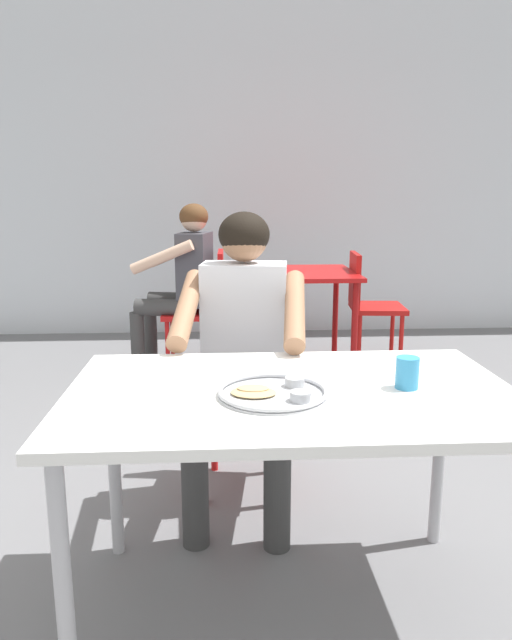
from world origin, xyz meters
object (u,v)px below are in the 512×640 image
at_px(table_foreground, 291,411).
at_px(chair_red_left, 205,303).
at_px(patron_background, 183,272).
at_px(thali_tray, 273,392).
at_px(chair_foreground, 246,377).
at_px(drinking_cup, 407,372).
at_px(table_background_red, 291,283).
at_px(diner_foreground, 243,336).
at_px(chair_red_right, 368,300).

xyz_separation_m(table_foreground, chair_red_left, (-0.32, 2.61, -0.16)).
bearing_deg(patron_background, thali_tray, -81.01).
height_order(chair_foreground, chair_red_left, chair_red_left).
relative_size(thali_tray, drinking_cup, 3.32).
bearing_deg(thali_tray, table_background_red, 82.19).
bearing_deg(diner_foreground, chair_red_right, 62.96).
xyz_separation_m(drinking_cup, patron_background, (-0.81, 2.64, -0.05)).
distance_m(table_background_red, chair_red_right, 0.59).
xyz_separation_m(thali_tray, chair_red_right, (0.94, 2.67, -0.23)).
height_order(table_background_red, chair_red_left, chair_red_left).
bearing_deg(table_foreground, chair_red_left, 97.04).
relative_size(chair_foreground, table_background_red, 0.89).
bearing_deg(table_background_red, chair_foreground, -103.14).
distance_m(table_background_red, chair_red_left, 0.65).
bearing_deg(table_foreground, patron_background, 100.43).
bearing_deg(chair_red_left, drinking_cup, -76.00).
bearing_deg(table_foreground, thali_tray, -134.92).
xyz_separation_m(drinking_cup, table_background_red, (-0.03, 2.62, -0.13)).
xyz_separation_m(thali_tray, table_background_red, (0.37, 2.66, -0.10)).
height_order(chair_red_right, patron_background, patron_background).
xyz_separation_m(chair_foreground, diner_foreground, (-0.02, -0.21, 0.24)).
relative_size(thali_tray, chair_red_left, 0.35).
xyz_separation_m(chair_red_left, chair_red_right, (1.20, -0.01, 0.01)).
bearing_deg(chair_foreground, table_background_red, 76.86).
bearing_deg(drinking_cup, chair_red_left, 104.00).
relative_size(diner_foreground, chair_red_right, 1.41).
distance_m(diner_foreground, chair_red_left, 1.98).
relative_size(table_background_red, chair_red_left, 1.05).
bearing_deg(patron_background, drinking_cup, -72.82).
xyz_separation_m(drinking_cup, diner_foreground, (-0.45, 0.67, -0.05)).
bearing_deg(patron_background, chair_red_right, -0.59).
xyz_separation_m(table_background_red, patron_background, (-0.79, 0.02, 0.08)).
xyz_separation_m(thali_tray, diner_foreground, (-0.06, 0.71, -0.01)).
bearing_deg(diner_foreground, drinking_cup, -55.90).
distance_m(table_foreground, drinking_cup, 0.35).
distance_m(thali_tray, chair_red_right, 2.84).
relative_size(diner_foreground, chair_red_left, 1.38).
relative_size(drinking_cup, table_background_red, 0.10).
distance_m(diner_foreground, table_background_red, 2.00).
relative_size(drinking_cup, chair_foreground, 0.11).
bearing_deg(table_background_red, diner_foreground, -102.30).
xyz_separation_m(table_foreground, thali_tray, (-0.06, -0.06, 0.08)).
xyz_separation_m(table_background_red, chair_red_right, (0.57, 0.00, -0.13)).
relative_size(chair_foreground, patron_background, 0.68).
bearing_deg(table_foreground, drinking_cup, -2.39).
distance_m(chair_foreground, diner_foreground, 0.32).
bearing_deg(drinking_cup, patron_background, 107.18).
height_order(table_foreground, patron_background, patron_background).
bearing_deg(chair_red_left, table_foreground, -82.96).
distance_m(diner_foreground, chair_red_right, 2.21).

